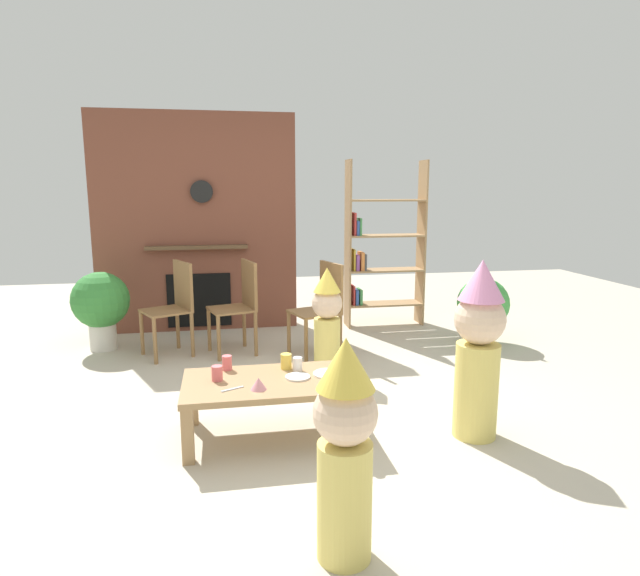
# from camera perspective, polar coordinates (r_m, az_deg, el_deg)

# --- Properties ---
(ground_plane) EXTENTS (12.00, 12.00, 0.00)m
(ground_plane) POSITION_cam_1_polar(r_m,az_deg,el_deg) (3.97, -1.13, -13.15)
(ground_plane) COLOR #BCB29E
(brick_fireplace_feature) EXTENTS (2.20, 0.28, 2.40)m
(brick_fireplace_feature) POSITION_cam_1_polar(r_m,az_deg,el_deg) (6.21, -12.86, 6.56)
(brick_fireplace_feature) COLOR brown
(brick_fireplace_feature) RESTS_ON ground_plane
(bookshelf) EXTENTS (0.90, 0.28, 1.90)m
(bookshelf) POSITION_cam_1_polar(r_m,az_deg,el_deg) (6.29, 6.24, 3.88)
(bookshelf) COLOR #9E7A51
(bookshelf) RESTS_ON ground_plane
(coffee_table) EXTENTS (1.09, 0.63, 0.38)m
(coffee_table) POSITION_cam_1_polar(r_m,az_deg,el_deg) (3.55, -5.39, -10.46)
(coffee_table) COLOR #9E7A51
(coffee_table) RESTS_ON ground_plane
(paper_cup_near_left) EXTENTS (0.06, 0.06, 0.09)m
(paper_cup_near_left) POSITION_cam_1_polar(r_m,az_deg,el_deg) (3.66, -2.38, -8.01)
(paper_cup_near_left) COLOR silver
(paper_cup_near_left) RESTS_ON coffee_table
(paper_cup_near_right) EXTENTS (0.06, 0.06, 0.10)m
(paper_cup_near_right) POSITION_cam_1_polar(r_m,az_deg,el_deg) (3.73, -9.75, -7.77)
(paper_cup_near_right) COLOR #E5666B
(paper_cup_near_right) RESTS_ON coffee_table
(paper_cup_center) EXTENTS (0.07, 0.07, 0.10)m
(paper_cup_center) POSITION_cam_1_polar(r_m,az_deg,el_deg) (3.71, -3.58, -7.71)
(paper_cup_center) COLOR #F2CC4C
(paper_cup_center) RESTS_ON coffee_table
(paper_cup_far_left) EXTENTS (0.06, 0.06, 0.09)m
(paper_cup_far_left) POSITION_cam_1_polar(r_m,az_deg,el_deg) (3.34, 2.00, -9.93)
(paper_cup_far_left) COLOR #E5666B
(paper_cup_far_left) RESTS_ON coffee_table
(paper_cup_far_right) EXTENTS (0.07, 0.07, 0.10)m
(paper_cup_far_right) POSITION_cam_1_polar(r_m,az_deg,el_deg) (3.54, -10.77, -8.81)
(paper_cup_far_right) COLOR #E5666B
(paper_cup_far_right) RESTS_ON coffee_table
(paper_plate_front) EXTENTS (0.16, 0.16, 0.01)m
(paper_plate_front) POSITION_cam_1_polar(r_m,az_deg,el_deg) (3.55, -2.36, -9.33)
(paper_plate_front) COLOR white
(paper_plate_front) RESTS_ON coffee_table
(paper_plate_rear) EXTENTS (0.20, 0.20, 0.01)m
(paper_plate_rear) POSITION_cam_1_polar(r_m,az_deg,el_deg) (3.60, 0.90, -9.00)
(paper_plate_rear) COLOR white
(paper_plate_rear) RESTS_ON coffee_table
(birthday_cake_slice) EXTENTS (0.10, 0.10, 0.07)m
(birthday_cake_slice) POSITION_cam_1_polar(r_m,az_deg,el_deg) (3.36, -6.49, -9.97)
(birthday_cake_slice) COLOR pink
(birthday_cake_slice) RESTS_ON coffee_table
(table_fork) EXTENTS (0.14, 0.08, 0.01)m
(table_fork) POSITION_cam_1_polar(r_m,az_deg,el_deg) (3.40, -9.20, -10.44)
(table_fork) COLOR silver
(table_fork) RESTS_ON coffee_table
(child_with_cone_hat) EXTENTS (0.28, 0.28, 0.99)m
(child_with_cone_hat) POSITION_cam_1_polar(r_m,az_deg,el_deg) (2.38, 2.65, -16.17)
(child_with_cone_hat) COLOR #E0CC66
(child_with_cone_hat) RESTS_ON ground_plane
(child_in_pink) EXTENTS (0.32, 0.32, 1.16)m
(child_in_pink) POSITION_cam_1_polar(r_m,az_deg,el_deg) (3.59, 16.34, -5.78)
(child_in_pink) COLOR #E0CC66
(child_in_pink) RESTS_ON ground_plane
(child_by_the_chairs) EXTENTS (0.26, 0.26, 0.94)m
(child_by_the_chairs) POSITION_cam_1_polar(r_m,az_deg,el_deg) (4.60, 0.75, -3.28)
(child_by_the_chairs) COLOR #E0CC66
(child_by_the_chairs) RESTS_ON ground_plane
(dining_chair_left) EXTENTS (0.54, 0.54, 0.90)m
(dining_chair_left) POSITION_cam_1_polar(r_m,az_deg,el_deg) (5.36, -15.04, -1.49)
(dining_chair_left) COLOR olive
(dining_chair_left) RESTS_ON ground_plane
(dining_chair_middle) EXTENTS (0.49, 0.49, 0.90)m
(dining_chair_middle) POSITION_cam_1_polar(r_m,az_deg,el_deg) (5.29, -8.37, -1.39)
(dining_chair_middle) COLOR olive
(dining_chair_middle) RESTS_ON ground_plane
(dining_chair_right) EXTENTS (0.51, 0.51, 0.90)m
(dining_chair_right) POSITION_cam_1_polar(r_m,az_deg,el_deg) (5.11, 0.29, -1.69)
(dining_chair_right) COLOR olive
(dining_chair_right) RESTS_ON ground_plane
(potted_plant_tall) EXTENTS (0.53, 0.53, 0.68)m
(potted_plant_tall) POSITION_cam_1_polar(r_m,az_deg,el_deg) (5.83, 16.77, -1.77)
(potted_plant_tall) COLOR #9E5B42
(potted_plant_tall) RESTS_ON ground_plane
(potted_plant_short) EXTENTS (0.56, 0.56, 0.78)m
(potted_plant_short) POSITION_cam_1_polar(r_m,az_deg,el_deg) (5.76, -22.07, -1.51)
(potted_plant_short) COLOR beige
(potted_plant_short) RESTS_ON ground_plane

